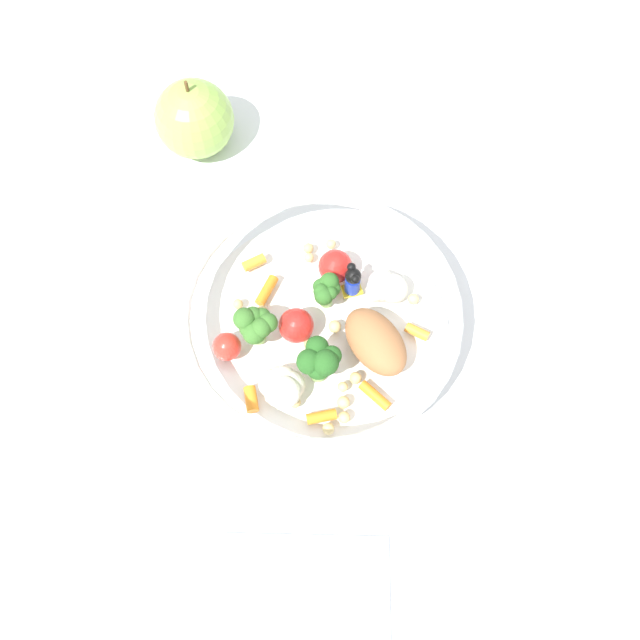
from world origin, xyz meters
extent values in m
plane|color=white|center=(0.00, 0.00, 0.00)|extent=(2.40, 2.40, 0.00)
cylinder|color=white|center=(0.01, -0.01, 0.00)|extent=(0.24, 0.24, 0.01)
torus|color=white|center=(0.01, -0.01, 0.05)|extent=(0.26, 0.26, 0.01)
ellipsoid|color=#9E663D|center=(0.05, -0.04, 0.03)|extent=(0.07, 0.08, 0.04)
cylinder|color=#8EB766|center=(0.00, -0.06, 0.02)|extent=(0.02, 0.02, 0.03)
sphere|color=#23561E|center=(0.01, -0.06, 0.05)|extent=(0.02, 0.02, 0.02)
sphere|color=#23561E|center=(0.01, -0.05, 0.05)|extent=(0.02, 0.02, 0.02)
sphere|color=#23561E|center=(0.00, -0.05, 0.05)|extent=(0.02, 0.02, 0.02)
sphere|color=#23561E|center=(0.00, -0.06, 0.04)|extent=(0.02, 0.02, 0.02)
sphere|color=#23561E|center=(-0.01, -0.06, 0.05)|extent=(0.02, 0.02, 0.02)
sphere|color=#23561E|center=(0.00, -0.06, 0.04)|extent=(0.02, 0.02, 0.02)
sphere|color=#23561E|center=(0.01, -0.06, 0.05)|extent=(0.02, 0.02, 0.02)
cylinder|color=#7FAD5B|center=(0.01, 0.01, 0.02)|extent=(0.01, 0.01, 0.02)
sphere|color=#2D6023|center=(0.02, 0.02, 0.03)|extent=(0.02, 0.02, 0.02)
sphere|color=#2D6023|center=(0.02, 0.02, 0.04)|extent=(0.02, 0.02, 0.02)
sphere|color=#2D6023|center=(0.01, 0.02, 0.04)|extent=(0.01, 0.01, 0.01)
sphere|color=#2D6023|center=(0.01, 0.02, 0.04)|extent=(0.01, 0.01, 0.01)
sphere|color=#2D6023|center=(0.01, 0.01, 0.04)|extent=(0.01, 0.01, 0.01)
sphere|color=#2D6023|center=(0.01, 0.01, 0.04)|extent=(0.02, 0.02, 0.02)
sphere|color=#2D6023|center=(0.02, 0.01, 0.04)|extent=(0.01, 0.01, 0.01)
cylinder|color=#7FAD5B|center=(-0.05, -0.02, 0.02)|extent=(0.01, 0.01, 0.02)
sphere|color=#386B28|center=(-0.04, -0.02, 0.04)|extent=(0.02, 0.02, 0.02)
sphere|color=#386B28|center=(-0.05, -0.01, 0.04)|extent=(0.02, 0.02, 0.02)
sphere|color=#386B28|center=(-0.05, -0.01, 0.04)|extent=(0.02, 0.02, 0.02)
sphere|color=#386B28|center=(-0.06, -0.01, 0.04)|extent=(0.02, 0.02, 0.02)
sphere|color=#386B28|center=(-0.06, -0.02, 0.04)|extent=(0.02, 0.02, 0.02)
sphere|color=#386B28|center=(-0.05, -0.03, 0.04)|extent=(0.02, 0.02, 0.02)
sphere|color=#386B28|center=(-0.05, -0.02, 0.04)|extent=(0.02, 0.02, 0.02)
sphere|color=silver|center=(-0.03, -0.07, 0.02)|extent=(0.03, 0.03, 0.03)
sphere|color=silver|center=(-0.03, -0.07, 0.02)|extent=(0.03, 0.03, 0.03)
sphere|color=silver|center=(-0.04, -0.06, 0.02)|extent=(0.02, 0.02, 0.02)
sphere|color=silver|center=(-0.04, -0.07, 0.02)|extent=(0.03, 0.03, 0.03)
sphere|color=silver|center=(-0.04, -0.08, 0.02)|extent=(0.02, 0.02, 0.02)
sphere|color=silver|center=(-0.03, -0.08, 0.03)|extent=(0.03, 0.03, 0.03)
sphere|color=silver|center=(0.08, 0.02, 0.02)|extent=(0.03, 0.03, 0.03)
sphere|color=silver|center=(0.07, 0.02, 0.02)|extent=(0.03, 0.03, 0.03)
sphere|color=silver|center=(0.06, 0.02, 0.03)|extent=(0.02, 0.02, 0.02)
sphere|color=silver|center=(0.06, 0.02, 0.02)|extent=(0.02, 0.02, 0.02)
sphere|color=silver|center=(0.06, 0.01, 0.02)|extent=(0.02, 0.02, 0.02)
sphere|color=silver|center=(0.06, 0.02, 0.02)|extent=(0.02, 0.02, 0.02)
cube|color=yellow|center=(0.04, 0.02, 0.01)|extent=(0.02, 0.02, 0.00)
cylinder|color=#1933B2|center=(0.04, 0.02, 0.02)|extent=(0.02, 0.02, 0.02)
sphere|color=black|center=(0.04, 0.02, 0.04)|extent=(0.02, 0.02, 0.02)
sphere|color=black|center=(0.04, 0.03, 0.04)|extent=(0.01, 0.01, 0.01)
sphere|color=black|center=(0.04, 0.02, 0.04)|extent=(0.01, 0.01, 0.01)
cylinder|color=orange|center=(-0.06, -0.08, 0.01)|extent=(0.01, 0.02, 0.01)
cylinder|color=orange|center=(0.05, -0.08, 0.01)|extent=(0.03, 0.03, 0.01)
cylinder|color=orange|center=(-0.04, 0.03, 0.01)|extent=(0.02, 0.03, 0.01)
cylinder|color=orange|center=(0.09, -0.02, 0.01)|extent=(0.02, 0.02, 0.01)
cylinder|color=orange|center=(0.00, -0.10, 0.01)|extent=(0.03, 0.01, 0.01)
cylinder|color=orange|center=(-0.05, 0.06, 0.01)|extent=(0.02, 0.02, 0.01)
sphere|color=red|center=(-0.08, -0.03, 0.02)|extent=(0.03, 0.03, 0.03)
sphere|color=red|center=(0.02, 0.04, 0.03)|extent=(0.03, 0.03, 0.03)
sphere|color=red|center=(-0.02, -0.02, 0.03)|extent=(0.03, 0.03, 0.03)
sphere|color=#D1B775|center=(0.10, 0.01, 0.01)|extent=(0.01, 0.01, 0.01)
sphere|color=#D1B775|center=(-0.01, -0.03, 0.01)|extent=(0.01, 0.01, 0.01)
sphere|color=tan|center=(0.00, 0.07, 0.01)|extent=(0.01, 0.01, 0.01)
sphere|color=#D1B775|center=(0.02, -0.09, 0.01)|extent=(0.01, 0.01, 0.01)
sphere|color=tan|center=(0.02, -0.10, 0.01)|extent=(0.01, 0.01, 0.01)
sphere|color=tan|center=(0.03, -0.07, 0.01)|extent=(0.01, 0.01, 0.01)
sphere|color=#D1B775|center=(0.00, 0.06, 0.01)|extent=(0.01, 0.01, 0.01)
sphere|color=tan|center=(-0.02, -0.08, 0.01)|extent=(0.01, 0.01, 0.01)
sphere|color=tan|center=(-0.07, 0.02, 0.01)|extent=(0.01, 0.01, 0.01)
sphere|color=tan|center=(0.01, -0.11, 0.01)|extent=(0.01, 0.01, 0.01)
sphere|color=#D1B775|center=(0.02, -0.07, 0.01)|extent=(0.01, 0.01, 0.01)
sphere|color=#D1B775|center=(-0.05, 0.01, 0.01)|extent=(0.01, 0.01, 0.01)
sphere|color=#D1B775|center=(0.02, 0.07, 0.01)|extent=(0.01, 0.01, 0.01)
sphere|color=#D1B775|center=(0.02, -0.01, 0.02)|extent=(0.01, 0.01, 0.01)
sphere|color=#8CB74C|center=(-0.11, 0.22, 0.04)|extent=(0.08, 0.08, 0.08)
cylinder|color=brown|center=(-0.11, 0.22, 0.09)|extent=(0.00, 0.00, 0.01)
cube|color=white|center=(-0.03, -0.26, 0.00)|extent=(0.15, 0.13, 0.01)
camera|label=1|loc=(-0.02, -0.28, 0.62)|focal=40.11mm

